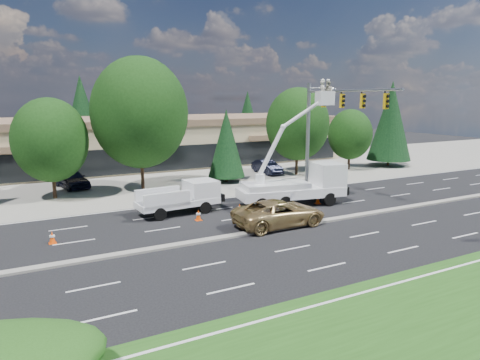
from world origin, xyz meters
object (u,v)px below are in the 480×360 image
utility_pickup (184,200)px  minivan (279,213)px  signal_mast (325,119)px  bucket_truck (301,178)px

utility_pickup → minivan: 6.99m
signal_mast → bucket_truck: 6.30m
minivan → utility_pickup: bearing=36.2°
utility_pickup → bucket_truck: 8.78m
minivan → signal_mast: bearing=-52.8°
signal_mast → bucket_truck: bucket_truck is taller
utility_pickup → minivan: (4.15, -5.63, -0.06)m
signal_mast → minivan: bearing=-142.5°
utility_pickup → minivan: utility_pickup is taller
utility_pickup → bucket_truck: bearing=-15.6°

